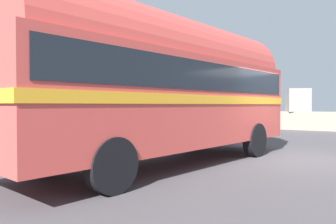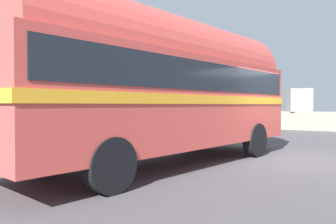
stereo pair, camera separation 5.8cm
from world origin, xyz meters
name	(u,v)px [view 1 (the left image)]	position (x,y,z in m)	size (l,w,h in m)	color
ground	(288,159)	(0.00, 0.00, 0.01)	(32.00, 26.00, 0.02)	#4A454A
breakwater	(330,117)	(0.01, 11.76, 0.77)	(31.36, 2.05, 2.49)	gray
vintage_coach	(166,83)	(-2.41, -2.50, 2.05)	(3.84, 8.87, 3.70)	black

